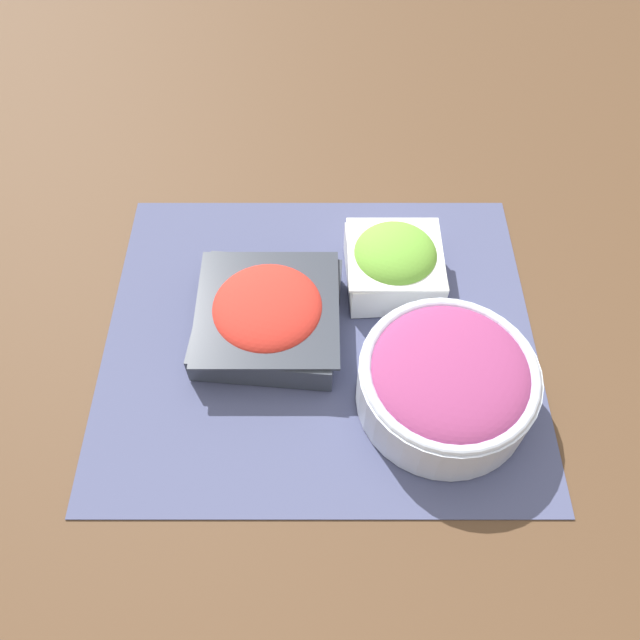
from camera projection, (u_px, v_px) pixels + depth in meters
ground_plane at (320, 336)px, 0.77m from camera, size 3.00×3.00×0.00m
placemat at (320, 335)px, 0.77m from camera, size 0.52×0.45×0.00m
lettuce_bowl at (394, 262)px, 0.78m from camera, size 0.12×0.12×0.08m
tomato_bowl at (268, 314)px, 0.75m from camera, size 0.18×0.18×0.06m
onion_bowl at (447, 381)px, 0.68m from camera, size 0.19×0.19×0.08m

